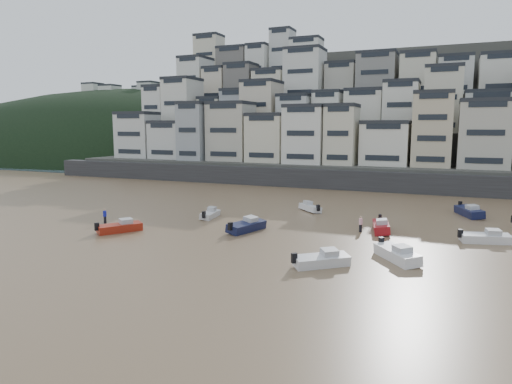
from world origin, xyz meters
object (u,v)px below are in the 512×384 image
at_px(boat_i, 469,210).
at_px(person_pink, 361,224).
at_px(person_blue, 105,216).
at_px(boat_f, 210,213).
at_px(boat_h, 310,207).
at_px(boat_e, 381,225).
at_px(boat_b, 397,252).
at_px(boat_a, 322,258).
at_px(boat_c, 246,224).
at_px(boat_j, 120,226).
at_px(boat_d, 486,236).

distance_m(boat_i, person_pink, 18.17).
bearing_deg(person_blue, boat_i, 28.47).
relative_size(boat_f, boat_h, 0.96).
bearing_deg(person_pink, boat_e, 28.60).
distance_m(boat_b, boat_i, 24.68).
bearing_deg(boat_a, boat_c, 100.12).
distance_m(boat_e, boat_j, 28.36).
bearing_deg(boat_b, boat_h, 177.79).
distance_m(boat_f, boat_h, 13.79).
relative_size(boat_i, boat_j, 1.16).
bearing_deg(boat_e, boat_i, 134.60).
relative_size(boat_e, boat_i, 0.93).
xyz_separation_m(boat_a, boat_c, (-10.80, 9.18, 0.06)).
bearing_deg(boat_d, boat_i, 78.73).
relative_size(boat_f, person_pink, 2.51).
bearing_deg(boat_a, boat_b, -1.92).
relative_size(boat_a, boat_d, 1.01).
height_order(boat_h, person_pink, person_pink).
bearing_deg(person_blue, boat_c, 8.96).
xyz_separation_m(boat_f, boat_j, (-5.30, -10.62, 0.10)).
relative_size(boat_d, person_pink, 2.89).
relative_size(boat_a, boat_f, 1.16).
height_order(boat_d, boat_i, boat_i).
relative_size(boat_b, person_pink, 3.24).
relative_size(boat_a, person_blue, 2.91).
bearing_deg(boat_h, boat_a, 153.70).
xyz_separation_m(boat_f, person_blue, (-9.87, -7.70, 0.27)).
distance_m(boat_j, person_pink, 26.07).
relative_size(boat_b, boat_e, 1.02).
bearing_deg(boat_i, boat_j, -76.56).
bearing_deg(boat_f, boat_i, -72.36).
relative_size(boat_d, boat_h, 1.10).
height_order(boat_a, boat_h, boat_a).
xyz_separation_m(boat_b, boat_d, (7.38, 9.49, -0.08)).
bearing_deg(boat_c, boat_f, 71.46).
relative_size(boat_i, person_blue, 3.39).
distance_m(boat_a, boat_e, 15.06).
bearing_deg(person_pink, boat_b, -63.40).
xyz_separation_m(boat_j, person_pink, (24.02, 10.15, 0.17)).
relative_size(person_blue, person_pink, 1.00).
xyz_separation_m(boat_d, boat_e, (-10.11, 1.11, 0.07)).
xyz_separation_m(boat_d, person_pink, (-12.13, 0.01, 0.18)).
relative_size(boat_b, boat_d, 1.12).
distance_m(boat_a, person_blue, 28.62).
bearing_deg(boat_f, boat_e, -95.52).
distance_m(boat_d, person_pink, 12.14).
bearing_deg(boat_h, boat_e, -174.02).
bearing_deg(person_pink, boat_j, -157.10).
bearing_deg(boat_e, boat_h, -140.15).
relative_size(boat_e, boat_j, 1.08).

